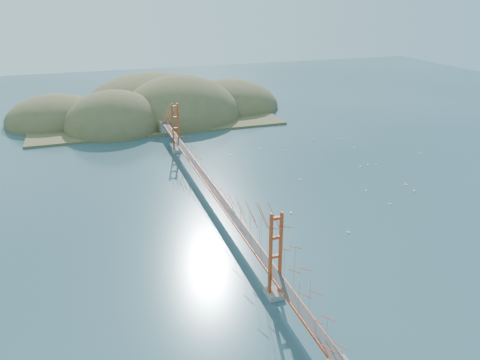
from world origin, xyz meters
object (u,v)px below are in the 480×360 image
object	(u,v)px
bridge	(209,165)
sailboat_0	(291,212)
sailboat_2	(406,184)
sailboat_1	(300,179)

from	to	relation	value
bridge	sailboat_0	size ratio (longest dim) A/B	131.43
bridge	sailboat_2	xyz separation A→B (m)	(38.82, -5.06, -6.85)
sailboat_1	sailboat_2	bearing A→B (deg)	-26.44
sailboat_1	bridge	bearing A→B (deg)	-168.16
sailboat_2	bridge	bearing A→B (deg)	172.57
bridge	sailboat_1	size ratio (longest dim) A/B	151.82
sailboat_2	sailboat_0	size ratio (longest dim) A/B	1.01
bridge	sailboat_0	distance (m)	16.58
bridge	sailboat_0	world-z (taller)	bridge
sailboat_2	sailboat_1	bearing A→B (deg)	153.56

